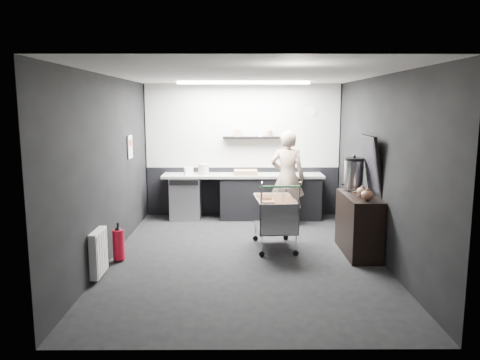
{
  "coord_description": "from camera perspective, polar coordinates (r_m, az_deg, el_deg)",
  "views": [
    {
      "loc": [
        -0.11,
        -6.83,
        2.27
      ],
      "look_at": [
        -0.07,
        0.4,
        1.11
      ],
      "focal_mm": 35.0,
      "sensor_mm": 36.0,
      "label": 1
    }
  ],
  "objects": [
    {
      "name": "wall_right",
      "position": [
        7.21,
        16.7,
        1.4
      ],
      "size": [
        0.0,
        5.5,
        5.5
      ],
      "primitive_type": "plane",
      "rotation": [
        1.57,
        0.0,
        -1.57
      ],
      "color": "black",
      "rests_on": "floor"
    },
    {
      "name": "wall_left",
      "position": [
        7.15,
        -15.67,
        1.39
      ],
      "size": [
        0.0,
        5.5,
        5.5
      ],
      "primitive_type": "plane",
      "rotation": [
        1.57,
        0.0,
        1.57
      ],
      "color": "black",
      "rests_on": "floor"
    },
    {
      "name": "kitchen_wall_panel",
      "position": [
        9.57,
        0.34,
        6.61
      ],
      "size": [
        3.95,
        0.02,
        1.7
      ],
      "primitive_type": "cube",
      "color": "silver",
      "rests_on": "wall_back"
    },
    {
      "name": "cardboard_box",
      "position": [
        9.3,
        0.67,
        0.93
      ],
      "size": [
        0.46,
        0.35,
        0.09
      ],
      "primitive_type": "cube",
      "rotation": [
        0.0,
        0.0,
        -0.0
      ],
      "color": "#AA7E5A",
      "rests_on": "prep_counter"
    },
    {
      "name": "ceiling_strip",
      "position": [
        8.69,
        0.41,
        11.76
      ],
      "size": [
        2.4,
        0.2,
        0.04
      ],
      "primitive_type": "cube",
      "color": "white",
      "rests_on": "ceiling"
    },
    {
      "name": "wall_clock",
      "position": [
        9.67,
        8.75,
        8.31
      ],
      "size": [
        0.2,
        0.03,
        0.2
      ],
      "primitive_type": "cylinder",
      "rotation": [
        1.57,
        0.0,
        0.0
      ],
      "color": "white",
      "rests_on": "wall_back"
    },
    {
      "name": "person",
      "position": [
        8.96,
        5.8,
        0.3
      ],
      "size": [
        0.76,
        0.6,
        1.81
      ],
      "primitive_type": "imported",
      "rotation": [
        0.0,
        0.0,
        2.85
      ],
      "color": "beige",
      "rests_on": "floor"
    },
    {
      "name": "wall_back",
      "position": [
        9.62,
        0.33,
        3.64
      ],
      "size": [
        5.5,
        0.0,
        5.5
      ],
      "primitive_type": "plane",
      "rotation": [
        1.57,
        0.0,
        0.0
      ],
      "color": "black",
      "rests_on": "floor"
    },
    {
      "name": "poster_red_band",
      "position": [
        8.37,
        -13.25,
        4.43
      ],
      "size": [
        0.02,
        0.22,
        0.1
      ],
      "primitive_type": "cube",
      "color": "red",
      "rests_on": "poster"
    },
    {
      "name": "sideboard",
      "position": [
        7.44,
        14.3,
        -4.31
      ],
      "size": [
        0.52,
        1.22,
        1.82
      ],
      "color": "black",
      "rests_on": "floor"
    },
    {
      "name": "white_container",
      "position": [
        9.34,
        -6.27,
        1.07
      ],
      "size": [
        0.19,
        0.17,
        0.14
      ],
      "primitive_type": "cube",
      "rotation": [
        0.0,
        0.0,
        0.34
      ],
      "color": "white",
      "rests_on": "prep_counter"
    },
    {
      "name": "ceiling",
      "position": [
        6.84,
        0.6,
        12.72
      ],
      "size": [
        5.5,
        5.5,
        0.0
      ],
      "primitive_type": "plane",
      "rotation": [
        3.14,
        0.0,
        0.0
      ],
      "color": "silver",
      "rests_on": "wall_back"
    },
    {
      "name": "floor",
      "position": [
        7.2,
        0.57,
        -9.26
      ],
      "size": [
        5.5,
        5.5,
        0.0
      ],
      "primitive_type": "plane",
      "color": "black",
      "rests_on": "ground"
    },
    {
      "name": "poster",
      "position": [
        8.37,
        -13.26,
        3.95
      ],
      "size": [
        0.02,
        0.3,
        0.4
      ],
      "primitive_type": "cube",
      "color": "silver",
      "rests_on": "wall_left"
    },
    {
      "name": "pink_tub",
      "position": [
        9.36,
        -4.47,
        1.33
      ],
      "size": [
        0.21,
        0.21,
        0.21
      ],
      "primitive_type": "cylinder",
      "color": "beige",
      "rests_on": "prep_counter"
    },
    {
      "name": "floating_shelf",
      "position": [
        9.48,
        1.56,
        5.19
      ],
      "size": [
        1.2,
        0.22,
        0.04
      ],
      "primitive_type": "cube",
      "color": "black",
      "rests_on": "wall_back"
    },
    {
      "name": "fire_extinguisher",
      "position": [
        7.12,
        -14.59,
        -7.51
      ],
      "size": [
        0.17,
        0.17,
        0.55
      ],
      "color": "#B10B20",
      "rests_on": "floor"
    },
    {
      "name": "shopping_cart",
      "position": [
        7.47,
        4.23,
        -4.39
      ],
      "size": [
        0.67,
        1.04,
        1.11
      ],
      "color": "silver",
      "rests_on": "floor"
    },
    {
      "name": "wall_front",
      "position": [
        4.18,
        1.16,
        -3.59
      ],
      "size": [
        5.5,
        0.0,
        5.5
      ],
      "primitive_type": "plane",
      "rotation": [
        -1.57,
        0.0,
        0.0
      ],
      "color": "black",
      "rests_on": "floor"
    },
    {
      "name": "prep_counter",
      "position": [
        9.43,
        1.17,
        -1.96
      ],
      "size": [
        3.2,
        0.61,
        0.9
      ],
      "color": "black",
      "rests_on": "floor"
    },
    {
      "name": "radiator",
      "position": [
        6.5,
        -16.87,
        -8.47
      ],
      "size": [
        0.1,
        0.5,
        0.6
      ],
      "primitive_type": "cube",
      "color": "white",
      "rests_on": "wall_left"
    },
    {
      "name": "dado_panel",
      "position": [
        9.72,
        0.33,
        -1.36
      ],
      "size": [
        3.95,
        0.02,
        1.0
      ],
      "primitive_type": "cube",
      "color": "black",
      "rests_on": "wall_back"
    }
  ]
}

